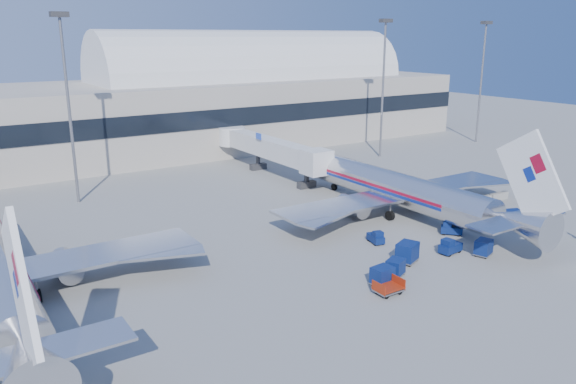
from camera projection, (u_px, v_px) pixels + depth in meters
ground at (359, 242)px, 56.11m from camera, size 260.00×260.00×0.00m
terminal at (75, 114)px, 91.96m from camera, size 170.00×28.15×21.00m
airliner_main at (402, 190)px, 64.24m from camera, size 32.00×37.26×12.07m
jetbridge_near at (265, 147)px, 83.88m from camera, size 4.40×27.50×6.25m
mast_west at (66, 81)px, 65.72m from camera, size 2.00×1.20×22.60m
mast_east at (384, 68)px, 92.16m from camera, size 2.00×1.20×22.60m
mast_far_east at (483, 64)px, 105.38m from camera, size 2.00×1.20×22.60m
barrier_near at (464, 205)px, 67.12m from camera, size 3.00×0.55×0.90m
barrier_mid at (482, 200)px, 68.86m from camera, size 3.00×0.55×0.90m
barrier_far at (499, 196)px, 70.61m from camera, size 3.00×0.55×0.90m
tug_lead at (450, 247)px, 53.08m from camera, size 2.43×1.40×1.51m
tug_right at (451, 228)px, 58.20m from camera, size 2.24×2.33×1.41m
tug_left at (376, 237)px, 55.72m from camera, size 1.47×2.23×1.33m
cart_train_a at (407, 252)px, 50.89m from camera, size 2.58×2.31×1.87m
cart_train_b at (395, 267)px, 48.02m from camera, size 2.09×1.88×1.51m
cart_train_c at (382, 276)px, 46.23m from camera, size 1.94×1.54×1.60m
cart_solo_near at (484, 247)px, 52.52m from camera, size 2.08×1.82×1.54m
cart_solo_far at (512, 218)px, 60.45m from camera, size 2.51×2.23×1.84m
cart_open_red at (389, 289)px, 44.78m from camera, size 2.25×1.58×0.60m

